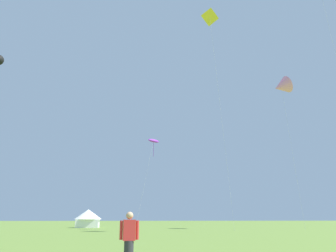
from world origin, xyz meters
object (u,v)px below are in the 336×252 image
at_px(kite_yellow_diamond, 210,19).
at_px(person_spectator, 129,242).
at_px(festival_tent_left, 88,218).
at_px(kite_purple_parafoil, 154,141).
at_px(kite_pink_delta, 281,86).

height_order(kite_yellow_diamond, person_spectator, kite_yellow_diamond).
distance_m(kite_yellow_diamond, festival_tent_left, 37.22).
bearing_deg(kite_purple_parafoil, kite_yellow_diamond, -36.70).
bearing_deg(kite_pink_delta, festival_tent_left, 158.54).
xyz_separation_m(kite_yellow_diamond, person_spectator, (-11.19, -33.15, -29.13)).
bearing_deg(person_spectator, kite_yellow_diamond, 71.35).
bearing_deg(festival_tent_left, kite_purple_parafoil, -46.13).
height_order(kite_pink_delta, festival_tent_left, kite_pink_delta).
bearing_deg(person_spectator, kite_purple_parafoil, 85.00).
relative_size(kite_pink_delta, festival_tent_left, 5.15).
height_order(kite_yellow_diamond, kite_purple_parafoil, kite_yellow_diamond).
bearing_deg(kite_yellow_diamond, person_spectator, -108.65).
bearing_deg(kite_purple_parafoil, person_spectator, -95.00).
relative_size(kite_pink_delta, person_spectator, 13.46).
xyz_separation_m(kite_yellow_diamond, festival_tent_left, (-17.82, 16.25, -28.35)).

